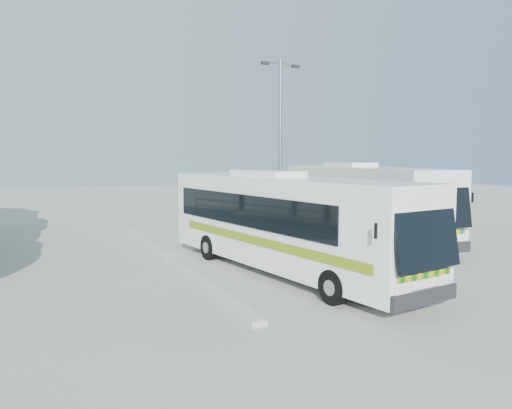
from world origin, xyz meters
TOP-DOWN VIEW (x-y plane):
  - ground at (0.00, 0.00)m, footprint 100.00×100.00m
  - kerb_divider at (-2.30, 2.00)m, footprint 0.40×16.00m
  - coach_main at (0.71, -1.47)m, footprint 3.98×11.71m
  - coach_adjacent at (7.38, 3.35)m, footprint 3.93×12.35m
  - lamppost at (3.91, 4.86)m, footprint 2.04×0.37m

SIDE VIEW (x-z plane):
  - ground at x=0.00m, z-range 0.00..0.00m
  - kerb_divider at x=-2.30m, z-range 0.00..0.15m
  - coach_main at x=0.71m, z-range 0.15..3.35m
  - coach_adjacent at x=7.38m, z-range 0.16..3.53m
  - lamppost at x=3.91m, z-range 0.43..8.75m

